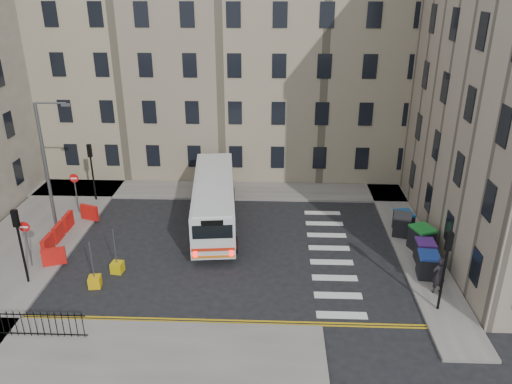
# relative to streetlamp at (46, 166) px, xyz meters

# --- Properties ---
(ground) EXTENTS (120.00, 120.00, 0.00)m
(ground) POSITION_rel_streetlamp_xyz_m (13.00, -2.00, -4.34)
(ground) COLOR black
(ground) RESTS_ON ground
(pavement_north) EXTENTS (36.00, 3.20, 0.15)m
(pavement_north) POSITION_rel_streetlamp_xyz_m (7.00, 6.60, -4.26)
(pavement_north) COLOR slate
(pavement_north) RESTS_ON ground
(pavement_east) EXTENTS (2.40, 26.00, 0.15)m
(pavement_east) POSITION_rel_streetlamp_xyz_m (22.00, 2.00, -4.26)
(pavement_east) COLOR slate
(pavement_east) RESTS_ON ground
(pavement_west) EXTENTS (6.00, 22.00, 0.15)m
(pavement_west) POSITION_rel_streetlamp_xyz_m (-1.00, -1.00, -4.26)
(pavement_west) COLOR slate
(pavement_west) RESTS_ON ground
(pavement_sw) EXTENTS (20.00, 6.00, 0.15)m
(pavement_sw) POSITION_rel_streetlamp_xyz_m (6.00, -12.00, -4.26)
(pavement_sw) COLOR slate
(pavement_sw) RESTS_ON ground
(terrace_north) EXTENTS (38.30, 10.80, 17.20)m
(terrace_north) POSITION_rel_streetlamp_xyz_m (6.00, 13.50, 4.28)
(terrace_north) COLOR gray
(terrace_north) RESTS_ON ground
(traffic_light_east) EXTENTS (0.28, 0.22, 4.10)m
(traffic_light_east) POSITION_rel_streetlamp_xyz_m (21.60, -7.50, -1.47)
(traffic_light_east) COLOR black
(traffic_light_east) RESTS_ON pavement_east
(traffic_light_nw) EXTENTS (0.28, 0.22, 4.10)m
(traffic_light_nw) POSITION_rel_streetlamp_xyz_m (1.00, 4.50, -1.47)
(traffic_light_nw) COLOR black
(traffic_light_nw) RESTS_ON pavement_west
(traffic_light_sw) EXTENTS (0.28, 0.22, 4.10)m
(traffic_light_sw) POSITION_rel_streetlamp_xyz_m (1.00, -6.00, -1.47)
(traffic_light_sw) COLOR black
(traffic_light_sw) RESTS_ON pavement_west
(streetlamp) EXTENTS (0.50, 0.22, 8.14)m
(streetlamp) POSITION_rel_streetlamp_xyz_m (0.00, 0.00, 0.00)
(streetlamp) COLOR #595B5E
(streetlamp) RESTS_ON pavement_west
(no_entry_north) EXTENTS (0.60, 0.08, 3.00)m
(no_entry_north) POSITION_rel_streetlamp_xyz_m (0.50, 2.50, -2.26)
(no_entry_north) COLOR #595B5E
(no_entry_north) RESTS_ON pavement_west
(no_entry_south) EXTENTS (0.60, 0.08, 3.00)m
(no_entry_south) POSITION_rel_streetlamp_xyz_m (0.50, -4.50, -2.26)
(no_entry_south) COLOR #595B5E
(no_entry_south) RESTS_ON pavement_west
(roadworks_barriers) EXTENTS (1.66, 6.26, 1.00)m
(roadworks_barriers) POSITION_rel_streetlamp_xyz_m (1.16, -1.50, -3.69)
(roadworks_barriers) COLOR red
(roadworks_barriers) RESTS_ON pavement_west
(bus) EXTENTS (3.62, 11.06, 2.95)m
(bus) POSITION_rel_streetlamp_xyz_m (9.88, 1.36, -2.63)
(bus) COLOR silver
(bus) RESTS_ON ground
(wheelie_bin_a) EXTENTS (1.18, 1.31, 1.32)m
(wheelie_bin_a) POSITION_rel_streetlamp_xyz_m (21.83, -4.63, -3.52)
(wheelie_bin_a) COLOR black
(wheelie_bin_a) RESTS_ON pavement_east
(wheelie_bin_b) EXTENTS (1.04, 1.18, 1.26)m
(wheelie_bin_b) POSITION_rel_streetlamp_xyz_m (22.07, -3.15, -3.55)
(wheelie_bin_b) COLOR black
(wheelie_bin_b) RESTS_ON pavement_east
(wheelie_bin_c) EXTENTS (1.51, 1.61, 1.43)m
(wheelie_bin_c) POSITION_rel_streetlamp_xyz_m (22.24, -1.80, -3.46)
(wheelie_bin_c) COLOR black
(wheelie_bin_c) RESTS_ON pavement_east
(wheelie_bin_d) EXTENTS (1.35, 1.45, 1.33)m
(wheelie_bin_d) POSITION_rel_streetlamp_xyz_m (21.54, 0.04, -3.52)
(wheelie_bin_d) COLOR black
(wheelie_bin_d) RESTS_ON pavement_east
(wheelie_bin_e) EXTENTS (1.21, 1.33, 1.29)m
(wheelie_bin_e) POSITION_rel_streetlamp_xyz_m (21.74, 0.49, -3.54)
(wheelie_bin_e) COLOR black
(wheelie_bin_e) RESTS_ON pavement_east
(pedestrian) EXTENTS (0.79, 0.60, 1.95)m
(pedestrian) POSITION_rel_streetlamp_xyz_m (21.92, -6.13, -3.21)
(pedestrian) COLOR black
(pedestrian) RESTS_ON pavement_east
(bollard_yellow) EXTENTS (0.68, 0.68, 0.60)m
(bollard_yellow) POSITION_rel_streetlamp_xyz_m (4.56, -6.12, -4.04)
(bollard_yellow) COLOR #D6A10B
(bollard_yellow) RESTS_ON ground
(bollard_chevron) EXTENTS (0.67, 0.67, 0.60)m
(bollard_chevron) POSITION_rel_streetlamp_xyz_m (5.30, -4.69, -4.04)
(bollard_chevron) COLOR #C1A40B
(bollard_chevron) RESTS_ON ground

